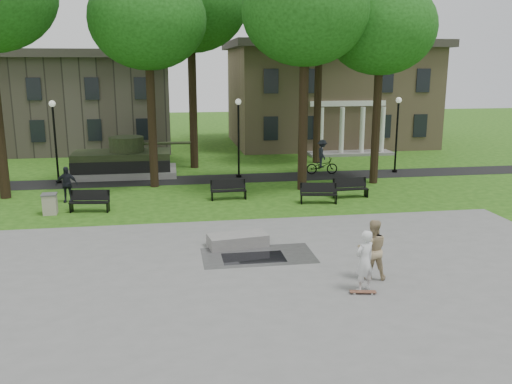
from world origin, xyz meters
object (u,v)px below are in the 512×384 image
concrete_block (238,240)px  trash_bin (50,204)px  skateboarder (364,261)px  park_bench_0 (90,200)px  cyclist (322,160)px  friend_watching (372,249)px

concrete_block → trash_bin: size_ratio=2.29×
skateboarder → park_bench_0: bearing=-73.2°
concrete_block → park_bench_0: size_ratio=1.19×
concrete_block → cyclist: 14.73m
skateboarder → cyclist: (3.74, 17.69, -0.08)m
skateboarder → trash_bin: 15.35m
friend_watching → trash_bin: size_ratio=2.02×
cyclist → park_bench_0: cyclist is taller
friend_watching → cyclist: bearing=-91.4°
friend_watching → park_bench_0: size_ratio=1.05×
concrete_block → skateboarder: skateboarder is taller
cyclist → park_bench_0: 14.83m
park_bench_0 → friend_watching: bearing=-36.7°
friend_watching → cyclist: 17.10m
skateboarder → trash_bin: bearing=-67.9°
cyclist → concrete_block: bearing=155.4°
skateboarder → trash_bin: skateboarder is taller
trash_bin → concrete_block: bearing=-36.6°
friend_watching → skateboarder: bearing=65.7°
skateboarder → park_bench_0: (-9.38, 10.78, -0.44)m
skateboarder → cyclist: size_ratio=0.87×
skateboarder → concrete_block: bearing=-80.0°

